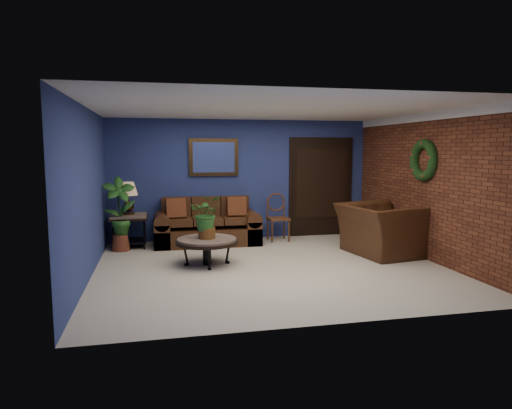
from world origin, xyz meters
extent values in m
plane|color=beige|center=(0.00, 0.00, 0.00)|extent=(5.50, 5.50, 0.00)
cube|color=navy|center=(0.00, 2.50, 1.25)|extent=(5.50, 0.04, 2.50)
cube|color=navy|center=(-2.75, 0.00, 1.25)|extent=(0.04, 5.00, 2.50)
cube|color=brown|center=(2.75, 0.00, 1.25)|extent=(0.04, 5.00, 2.50)
cube|color=white|center=(0.00, 0.00, 2.50)|extent=(5.50, 5.00, 0.02)
cube|color=white|center=(2.72, 0.00, 2.43)|extent=(0.03, 5.00, 0.14)
cube|color=#483117|center=(-0.60, 2.46, 1.72)|extent=(1.02, 0.06, 0.77)
cube|color=black|center=(1.75, 2.47, 1.05)|extent=(1.44, 0.06, 2.18)
torus|color=black|center=(2.69, 0.05, 1.70)|extent=(0.16, 0.72, 0.72)
cube|color=#412012|center=(-0.80, 2.00, 0.17)|extent=(2.07, 0.89, 0.34)
cube|color=#412012|center=(-0.80, 2.32, 0.48)|extent=(1.77, 0.24, 0.85)
cube|color=#412012|center=(-1.39, 1.94, 0.48)|extent=(0.57, 0.61, 0.13)
cube|color=#412012|center=(-0.80, 1.94, 0.48)|extent=(0.57, 0.61, 0.13)
cube|color=#412012|center=(-0.21, 1.94, 0.48)|extent=(0.57, 0.61, 0.13)
cube|color=#412012|center=(-1.69, 2.00, 0.24)|extent=(0.30, 0.89, 0.47)
cube|color=#412012|center=(0.08, 2.00, 0.24)|extent=(0.30, 0.89, 0.47)
cube|color=brown|center=(-1.41, 1.98, 0.74)|extent=(0.38, 0.11, 0.38)
cube|color=brown|center=(-0.20, 1.98, 0.74)|extent=(0.38, 0.11, 0.38)
cylinder|color=#4F4B45|center=(-0.99, 0.37, 0.41)|extent=(0.96, 0.96, 0.05)
cylinder|color=black|center=(-0.99, 0.37, 0.38)|extent=(1.02, 1.02, 0.05)
cylinder|color=black|center=(-0.99, 0.37, 0.19)|extent=(0.14, 0.14, 0.39)
cube|color=#4F4B45|center=(-2.30, 2.05, 0.62)|extent=(0.66, 0.66, 0.05)
cube|color=black|center=(-2.30, 2.05, 0.58)|extent=(0.70, 0.70, 0.04)
cube|color=black|center=(-2.30, 2.05, 0.12)|extent=(0.60, 0.60, 0.03)
cylinder|color=black|center=(-2.58, 1.77, 0.31)|extent=(0.03, 0.03, 0.62)
cylinder|color=black|center=(-2.02, 1.77, 0.31)|extent=(0.03, 0.03, 0.62)
cylinder|color=black|center=(-2.58, 2.33, 0.31)|extent=(0.03, 0.03, 0.62)
cylinder|color=black|center=(-2.02, 2.33, 0.31)|extent=(0.03, 0.03, 0.62)
cylinder|color=#483117|center=(-2.30, 2.05, 0.66)|extent=(0.22, 0.22, 0.05)
sphere|color=#483117|center=(-2.30, 2.05, 0.77)|extent=(0.20, 0.20, 0.20)
cylinder|color=#483117|center=(-2.30, 2.05, 0.93)|extent=(0.02, 0.02, 0.25)
cone|color=#9D7F5C|center=(-2.30, 2.05, 1.11)|extent=(0.36, 0.36, 0.25)
cube|color=#5B2E1A|center=(0.67, 2.05, 0.46)|extent=(0.43, 0.43, 0.04)
torus|color=#5B2E1A|center=(0.67, 2.24, 0.78)|extent=(0.39, 0.04, 0.39)
cylinder|color=#5B2E1A|center=(0.50, 1.87, 0.22)|extent=(0.03, 0.03, 0.44)
cylinder|color=#5B2E1A|center=(0.86, 1.88, 0.22)|extent=(0.03, 0.03, 0.44)
cylinder|color=#5B2E1A|center=(0.49, 2.22, 0.22)|extent=(0.03, 0.03, 0.44)
cylinder|color=#5B2E1A|center=(0.85, 2.23, 0.22)|extent=(0.03, 0.03, 0.44)
imported|color=#412012|center=(2.15, 0.45, 0.45)|extent=(1.41, 1.55, 0.90)
cylinder|color=brown|center=(-0.99, 0.37, 0.53)|extent=(0.28, 0.28, 0.18)
imported|color=#1C4C17|center=(-0.99, 0.37, 0.86)|extent=(0.56, 0.50, 0.58)
cylinder|color=brown|center=(2.35, 0.26, 0.10)|extent=(0.26, 0.26, 0.20)
imported|color=#1C4C17|center=(2.35, 0.26, 0.51)|extent=(0.45, 0.38, 0.73)
cylinder|color=brown|center=(-2.45, 1.77, 0.15)|extent=(0.34, 0.34, 0.30)
imported|color=#1C4C17|center=(-2.45, 1.77, 0.82)|extent=(0.67, 0.51, 1.14)
camera|label=1|loc=(-1.76, -6.95, 1.88)|focal=32.00mm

